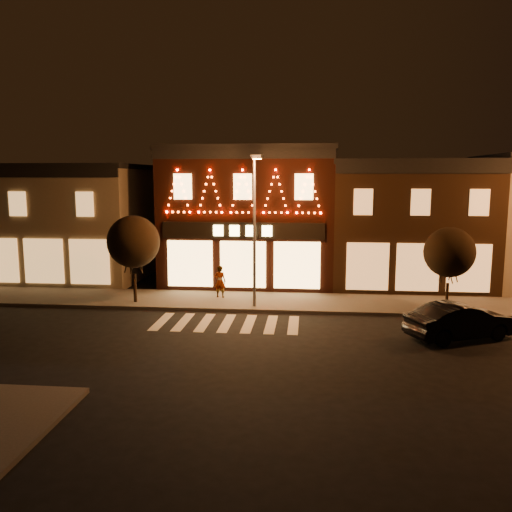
# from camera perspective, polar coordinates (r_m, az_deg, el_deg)

# --- Properties ---
(ground) EXTENTS (120.00, 120.00, 0.00)m
(ground) POSITION_cam_1_polar(r_m,az_deg,el_deg) (20.12, -4.98, -10.39)
(ground) COLOR black
(ground) RESTS_ON ground
(sidewalk_far) EXTENTS (44.00, 4.00, 0.15)m
(sidewalk_far) POSITION_cam_1_polar(r_m,az_deg,el_deg) (27.51, 2.24, -4.99)
(sidewalk_far) COLOR #47423D
(sidewalk_far) RESTS_ON ground
(building_left) EXTENTS (12.20, 8.28, 7.30)m
(building_left) POSITION_cam_1_polar(r_m,az_deg,el_deg) (36.77, -21.18, 3.54)
(building_left) COLOR #776E55
(building_left) RESTS_ON ground
(building_pulp) EXTENTS (10.20, 8.34, 8.30)m
(building_pulp) POSITION_cam_1_polar(r_m,az_deg,el_deg) (32.95, -0.57, 4.47)
(building_pulp) COLOR black
(building_pulp) RESTS_ON ground
(building_right_a) EXTENTS (9.20, 8.28, 7.50)m
(building_right_a) POSITION_cam_1_polar(r_m,az_deg,el_deg) (33.32, 15.93, 3.50)
(building_right_a) COLOR #352112
(building_right_a) RESTS_ON ground
(streetlamp_mid) EXTENTS (0.60, 1.70, 7.42)m
(streetlamp_mid) POSITION_cam_1_polar(r_m,az_deg,el_deg) (25.38, -0.13, 4.01)
(streetlamp_mid) COLOR #59595E
(streetlamp_mid) RESTS_ON sidewalk_far
(tree_left) EXTENTS (2.67, 2.67, 4.46)m
(tree_left) POSITION_cam_1_polar(r_m,az_deg,el_deg) (27.36, -13.16, 1.51)
(tree_left) COLOR black
(tree_left) RESTS_ON sidewalk_far
(tree_right) EXTENTS (2.40, 2.40, 4.02)m
(tree_right) POSITION_cam_1_polar(r_m,az_deg,el_deg) (26.70, 20.25, 0.37)
(tree_right) COLOR black
(tree_right) RESTS_ON sidewalk_far
(dark_sedan) EXTENTS (4.73, 3.24, 1.48)m
(dark_sedan) POSITION_cam_1_polar(r_m,az_deg,el_deg) (23.00, 21.30, -6.61)
(dark_sedan) COLOR black
(dark_sedan) RESTS_ON ground
(pedestrian) EXTENTS (0.69, 0.51, 1.72)m
(pedestrian) POSITION_cam_1_polar(r_m,az_deg,el_deg) (28.08, -3.92, -2.77)
(pedestrian) COLOR gray
(pedestrian) RESTS_ON sidewalk_far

